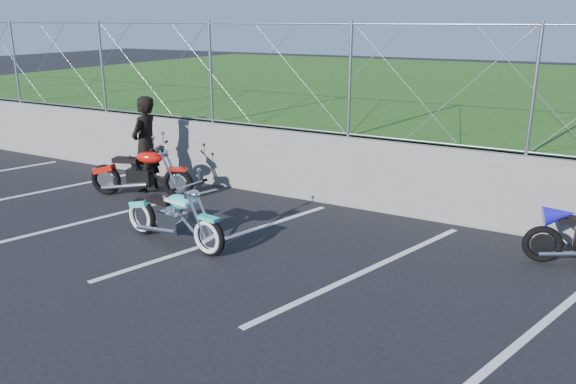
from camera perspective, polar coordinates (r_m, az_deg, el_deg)
The scene contains 8 objects.
ground at distance 8.23m, azimuth -10.39°, elevation -6.98°, with size 90.00×90.00×0.00m, color black.
retaining_wall at distance 10.79m, azimuth 1.11°, elevation 2.79°, with size 30.00×0.22×1.30m, color #62625D.
grass_field at distance 20.04m, azimuth 14.68°, elevation 8.94°, with size 30.00×20.00×1.30m, color #214C14.
chain_link_fence at distance 10.50m, azimuth 1.16°, elevation 11.55°, with size 28.00×0.03×2.00m.
parking_lines at distance 8.37m, azimuth 0.41°, elevation -6.24°, with size 18.29×4.31×0.01m.
cruiser_turquoise at distance 8.71m, azimuth -11.44°, elevation -2.73°, with size 2.08×0.65×1.03m.
naked_orange at distance 11.20m, azimuth -14.58°, elevation 1.71°, with size 2.05×0.85×1.05m.
person_standing at distance 11.51m, azimuth -14.28°, elevation 4.72°, with size 0.69×0.46×1.90m, color black.
Camera 1 is at (4.84, -5.76, 3.33)m, focal length 35.00 mm.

